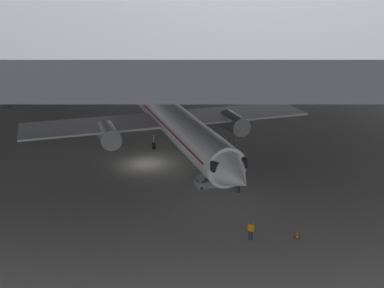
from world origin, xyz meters
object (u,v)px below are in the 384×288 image
boarding_stairs (216,178)px  traffic_cone_orange (298,234)px  airplane_main (179,125)px  crew_worker_near_nose (251,230)px  airplane_distant (11,80)px  crew_worker_by_stairs (240,183)px  baggage_tug (203,120)px

boarding_stairs → traffic_cone_orange: size_ratio=7.86×
airplane_main → traffic_cone_orange: size_ratio=61.13×
crew_worker_near_nose → airplane_distant: size_ratio=0.05×
crew_worker_near_nose → traffic_cone_orange: 3.78m
crew_worker_by_stairs → airplane_distant: airplane_distant is taller
crew_worker_near_nose → crew_worker_by_stairs: size_ratio=0.95×
airplane_main → airplane_distant: airplane_main is taller
airplane_distant → crew_worker_near_nose: bearing=-53.5°
crew_worker_near_nose → traffic_cone_orange: bearing=4.9°
airplane_main → baggage_tug: airplane_main is taller
crew_worker_near_nose → baggage_tug: bearing=95.3°
crew_worker_near_nose → airplane_distant: bearing=126.5°
airplane_main → boarding_stairs: (3.90, -9.68, -2.76)m
traffic_cone_orange → baggage_tug: 33.45m
crew_worker_by_stairs → baggage_tug: (-3.01, 24.22, -0.41)m
airplane_main → traffic_cone_orange: bearing=-63.8°
boarding_stairs → baggage_tug: boarding_stairs is taller
crew_worker_near_nose → crew_worker_by_stairs: bearing=90.3°
airplane_main → baggage_tug: size_ratio=14.73×
airplane_distant → traffic_cone_orange: bearing=-50.7°
airplane_distant → traffic_cone_orange: (41.41, -50.55, -2.92)m
boarding_stairs → crew_worker_by_stairs: 2.90m
baggage_tug → crew_worker_by_stairs: bearing=-82.9°
boarding_stairs → airplane_main: bearing=111.9°
crew_worker_by_stairs → airplane_distant: (-37.65, 42.01, 2.28)m
airplane_main → crew_worker_by_stairs: bearing=-62.0°
crew_worker_by_stairs → airplane_main: bearing=118.0°
boarding_stairs → baggage_tug: bearing=92.0°
airplane_main → boarding_stairs: size_ratio=7.78×
airplane_main → crew_worker_by_stairs: 13.30m
crew_worker_by_stairs → traffic_cone_orange: 9.36m
traffic_cone_orange → baggage_tug: size_ratio=0.24×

